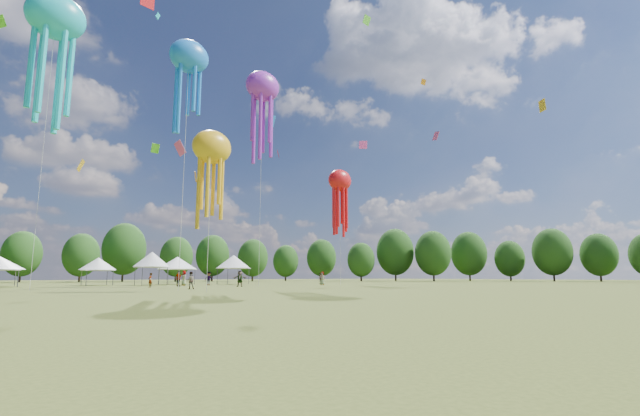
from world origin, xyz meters
TOP-DOWN VIEW (x-y plane):
  - ground at (0.00, 0.00)m, footprint 300.00×300.00m
  - spectator_near at (-6.68, 31.01)m, footprint 0.93×0.81m
  - spectators_far at (4.56, 43.03)m, footprint 28.38×12.03m
  - festival_tents at (-3.97, 54.29)m, footprint 35.21×11.16m
  - show_kites at (-5.99, 33.13)m, footprint 41.44×18.01m
  - small_kites at (-0.55, 41.98)m, footprint 70.84×58.84m
  - treeline at (-3.87, 62.51)m, footprint 201.57×95.24m

SIDE VIEW (x-z plane):
  - ground at x=0.00m, z-range 0.00..0.00m
  - spectator_near at x=-6.68m, z-range 0.00..1.62m
  - spectators_far at x=4.56m, z-range -0.05..1.87m
  - festival_tents at x=-3.97m, z-range 0.89..5.36m
  - treeline at x=-3.87m, z-range -0.17..13.26m
  - show_kites at x=-5.99m, z-range 5.49..32.44m
  - small_kites at x=-0.55m, z-range 9.58..51.76m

